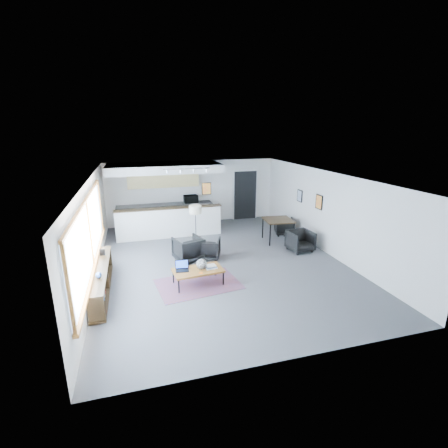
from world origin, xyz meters
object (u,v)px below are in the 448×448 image
object	(u,v)px
dining_table	(278,221)
dining_chair_far	(284,227)
ceramic_pot	(202,264)
coffee_table	(198,271)
armchair_left	(188,248)
book_stack	(211,267)
dining_chair_near	(300,242)
microwave	(191,198)
laptop	(182,267)
floor_lamp	(195,211)
armchair_right	(208,248)

from	to	relation	value
dining_table	dining_chair_far	distance (m)	0.95
ceramic_pot	dining_chair_far	xyz separation A→B (m)	(3.84, 3.13, -0.26)
coffee_table	ceramic_pot	distance (m)	0.20
ceramic_pot	armchair_left	xyz separation A→B (m)	(-0.07, 1.65, -0.15)
coffee_table	book_stack	bearing A→B (deg)	-6.18
dining_table	dining_chair_near	bearing A→B (deg)	-73.95
ceramic_pot	dining_chair_far	distance (m)	4.96
dining_table	microwave	world-z (taller)	microwave
coffee_table	dining_table	size ratio (longest dim) A/B	1.28
laptop	dining_chair_far	distance (m)	5.29
floor_lamp	dining_chair_near	size ratio (longest dim) A/B	2.23
laptop	book_stack	world-z (taller)	laptop
coffee_table	floor_lamp	distance (m)	2.93
armchair_right	dining_chair_far	bearing A→B (deg)	-133.53
coffee_table	dining_chair_far	size ratio (longest dim) A/B	2.28
armchair_right	dining_chair_far	size ratio (longest dim) A/B	1.21
microwave	dining_chair_far	bearing A→B (deg)	-39.56
armchair_left	dining_chair_far	xyz separation A→B (m)	(3.91, 1.48, -0.11)
floor_lamp	dining_table	xyz separation A→B (m)	(2.90, -0.25, -0.51)
floor_lamp	dining_chair_near	xyz separation A→B (m)	(3.21, -1.34, -0.92)
floor_lamp	book_stack	bearing A→B (deg)	-92.94
floor_lamp	dining_chair_far	size ratio (longest dim) A/B	2.46
armchair_right	floor_lamp	xyz separation A→B (m)	(-0.16, 1.14, 0.89)
armchair_left	dining_table	world-z (taller)	same
dining_chair_near	dining_chair_far	size ratio (longest dim) A/B	1.10
coffee_table	dining_chair_near	world-z (taller)	dining_chair_near
coffee_table	armchair_right	distance (m)	1.74
book_stack	coffee_table	bearing A→B (deg)	179.79
dining_table	dining_chair_near	size ratio (longest dim) A/B	1.61
microwave	armchair_left	bearing A→B (deg)	-105.10
armchair_left	microwave	world-z (taller)	microwave
book_stack	armchair_left	world-z (taller)	armchair_left
dining_chair_near	armchair_left	bearing A→B (deg)	170.24
dining_chair_near	laptop	bearing A→B (deg)	-168.26
ceramic_pot	dining_table	distance (m)	4.13
armchair_left	dining_chair_near	bearing A→B (deg)	159.73
book_stack	floor_lamp	size ratio (longest dim) A/B	0.22
book_stack	armchair_right	xyz separation A→B (m)	(0.31, 1.62, -0.10)
armchair_left	floor_lamp	world-z (taller)	floor_lamp
ceramic_pot	floor_lamp	size ratio (longest dim) A/B	0.19
book_stack	dining_table	distance (m)	3.95
armchair_left	dining_chair_near	xyz separation A→B (m)	(3.66, -0.23, -0.08)
laptop	dining_chair_far	world-z (taller)	laptop
laptop	floor_lamp	size ratio (longest dim) A/B	0.25
armchair_right	microwave	distance (m)	3.87
armchair_left	armchair_right	world-z (taller)	armchair_left
laptop	ceramic_pot	xyz separation A→B (m)	(0.49, -0.10, 0.07)
laptop	dining_table	xyz separation A→B (m)	(3.77, 2.41, 0.25)
armchair_left	book_stack	bearing A→B (deg)	83.87
laptop	book_stack	bearing A→B (deg)	-2.61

